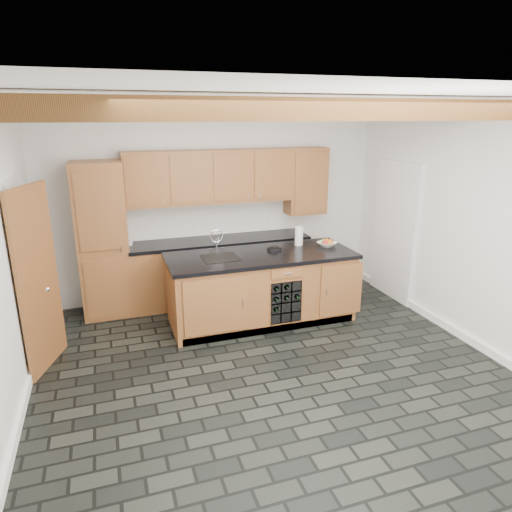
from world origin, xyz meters
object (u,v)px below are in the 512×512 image
Objects in this scene: kitchen_scale at (274,248)px; fruit_bowl at (327,244)px; paper_towel at (299,236)px; island at (262,287)px.

fruit_bowl is (0.76, -0.05, 0.01)m from kitchen_scale.
paper_towel is (0.41, 0.13, 0.10)m from kitchen_scale.
kitchen_scale is at bearing -162.39° from paper_towel.
island is at bearing -158.22° from paper_towel.
island is 9.90× the size of fruit_bowl.
kitchen_scale is at bearing 176.00° from fruit_bowl.
paper_towel reaches higher than fruit_bowl.
fruit_bowl is 0.40m from paper_towel.
island is at bearing -158.11° from kitchen_scale.
kitchen_scale is 0.74× the size of fruit_bowl.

